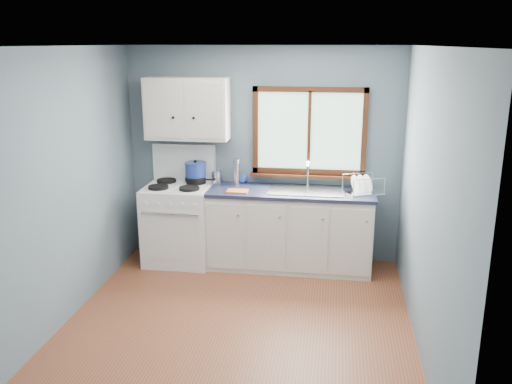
# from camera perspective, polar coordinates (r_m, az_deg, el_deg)

# --- Properties ---
(floor) EXTENTS (3.20, 3.60, 0.02)m
(floor) POSITION_cam_1_polar(r_m,az_deg,el_deg) (5.13, -2.09, -14.18)
(floor) COLOR brown
(floor) RESTS_ON ground
(ceiling) EXTENTS (3.20, 3.60, 0.02)m
(ceiling) POSITION_cam_1_polar(r_m,az_deg,el_deg) (4.46, -2.41, 15.22)
(ceiling) COLOR white
(ceiling) RESTS_ON wall_back
(wall_back) EXTENTS (3.20, 0.02, 2.50)m
(wall_back) POSITION_cam_1_polar(r_m,az_deg,el_deg) (6.38, 0.75, 3.91)
(wall_back) COLOR slate
(wall_back) RESTS_ON ground
(wall_front) EXTENTS (3.20, 0.02, 2.50)m
(wall_front) POSITION_cam_1_polar(r_m,az_deg,el_deg) (2.99, -8.71, -10.04)
(wall_front) COLOR slate
(wall_front) RESTS_ON ground
(wall_left) EXTENTS (0.02, 3.60, 2.50)m
(wall_left) POSITION_cam_1_polar(r_m,az_deg,el_deg) (5.18, -20.04, 0.22)
(wall_left) COLOR slate
(wall_left) RESTS_ON ground
(wall_right) EXTENTS (0.02, 3.60, 2.50)m
(wall_right) POSITION_cam_1_polar(r_m,az_deg,el_deg) (4.63, 17.75, -1.31)
(wall_right) COLOR slate
(wall_right) RESTS_ON ground
(gas_range) EXTENTS (0.76, 0.69, 1.36)m
(gas_range) POSITION_cam_1_polar(r_m,az_deg,el_deg) (6.45, -8.08, -3.07)
(gas_range) COLOR white
(gas_range) RESTS_ON floor
(base_cabinets) EXTENTS (1.85, 0.60, 0.88)m
(base_cabinets) POSITION_cam_1_polar(r_m,az_deg,el_deg) (6.26, 3.56, -4.33)
(base_cabinets) COLOR silver
(base_cabinets) RESTS_ON floor
(countertop) EXTENTS (1.89, 0.64, 0.04)m
(countertop) POSITION_cam_1_polar(r_m,az_deg,el_deg) (6.11, 3.64, -0.01)
(countertop) COLOR #171B31
(countertop) RESTS_ON base_cabinets
(sink) EXTENTS (0.84, 0.46, 0.44)m
(sink) POSITION_cam_1_polar(r_m,az_deg,el_deg) (6.11, 5.31, -0.44)
(sink) COLOR silver
(sink) RESTS_ON countertop
(window) EXTENTS (1.36, 0.10, 1.03)m
(window) POSITION_cam_1_polar(r_m,az_deg,el_deg) (6.25, 5.60, 5.71)
(window) COLOR #9EC6A8
(window) RESTS_ON wall_back
(upper_cabinets) EXTENTS (0.95, 0.35, 0.70)m
(upper_cabinets) POSITION_cam_1_polar(r_m,az_deg,el_deg) (6.28, -7.26, 8.70)
(upper_cabinets) COLOR silver
(upper_cabinets) RESTS_ON wall_back
(skillet) EXTENTS (0.36, 0.24, 0.05)m
(skillet) POSITION_cam_1_polar(r_m,az_deg,el_deg) (6.38, -6.38, 1.37)
(skillet) COLOR black
(skillet) RESTS_ON gas_range
(stockpot) EXTENTS (0.29, 0.29, 0.25)m
(stockpot) POSITION_cam_1_polar(r_m,az_deg,el_deg) (6.39, -6.38, 2.19)
(stockpot) COLOR navy
(stockpot) RESTS_ON gas_range
(utensil_crock) EXTENTS (0.16, 0.16, 0.38)m
(utensil_crock) POSITION_cam_1_polar(r_m,az_deg,el_deg) (6.39, -4.15, 1.59)
(utensil_crock) COLOR silver
(utensil_crock) RESTS_ON countertop
(thermos) EXTENTS (0.08, 0.08, 0.31)m
(thermos) POSITION_cam_1_polar(r_m,az_deg,el_deg) (6.30, -2.09, 2.11)
(thermos) COLOR silver
(thermos) RESTS_ON countertop
(soap_bottle) EXTENTS (0.12, 0.12, 0.26)m
(soap_bottle) POSITION_cam_1_polar(r_m,az_deg,el_deg) (6.36, -1.53, 2.06)
(soap_bottle) COLOR blue
(soap_bottle) RESTS_ON countertop
(dish_towel) EXTENTS (0.23, 0.17, 0.02)m
(dish_towel) POSITION_cam_1_polar(r_m,az_deg,el_deg) (6.04, -1.97, 0.09)
(dish_towel) COLOR orange
(dish_towel) RESTS_ON countertop
(dish_rack) EXTENTS (0.48, 0.43, 0.20)m
(dish_rack) POSITION_cam_1_polar(r_m,az_deg,el_deg) (6.11, 11.13, 0.43)
(dish_rack) COLOR silver
(dish_rack) RESTS_ON countertop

